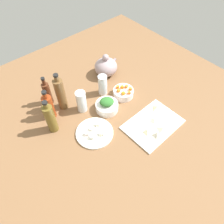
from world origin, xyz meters
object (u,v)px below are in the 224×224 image
object	(u,v)px
bowl_carrots	(123,93)
bottle_1	(49,106)
bowl_greens	(107,107)
teapot	(106,67)
plate_tofu	(95,133)
drinking_glass_1	(81,101)
drinking_glass_0	(103,85)
cutting_board	(153,124)
bottle_2	(50,118)
bottle_3	(47,93)
bottle_0	(61,94)

from	to	relation	value
bowl_carrots	bottle_1	bearing A→B (deg)	160.44
bowl_greens	teapot	distance (cm)	35.10
plate_tofu	drinking_glass_1	distance (cm)	21.72
bottle_1	drinking_glass_0	xyz separation A→B (cm)	(37.01, -5.44, -1.51)
cutting_board	bottle_2	xyz separation A→B (cm)	(-46.83, 36.76, 9.85)
bottle_1	bowl_greens	bearing A→B (deg)	-32.33
bottle_3	drinking_glass_0	xyz separation A→B (cm)	(31.87, -16.31, -1.25)
plate_tofu	bottle_2	distance (cm)	26.54
bowl_carrots	drinking_glass_1	world-z (taller)	drinking_glass_1
bottle_1	drinking_glass_1	xyz separation A→B (cm)	(17.71, -8.23, -1.43)
teapot	bottle_2	bearing A→B (deg)	-162.07
teapot	bowl_carrots	bearing A→B (deg)	-102.51
bottle_2	plate_tofu	bearing A→B (deg)	-48.77
drinking_glass_0	plate_tofu	bearing A→B (deg)	-137.78
bowl_greens	drinking_glass_1	bearing A→B (deg)	138.47
teapot	plate_tofu	bearing A→B (deg)	-137.08
bowl_carrots	bottle_1	distance (cm)	49.10
bowl_greens	teapot	world-z (taller)	teapot
bowl_greens	bottle_2	world-z (taller)	bottle_2
cutting_board	drinking_glass_1	size ratio (longest dim) A/B	2.26
plate_tofu	bowl_carrots	size ratio (longest dim) A/B	1.61
plate_tofu	bottle_0	xyz separation A→B (cm)	(-2.28, 29.63, 11.22)
plate_tofu	drinking_glass_0	distance (cm)	34.34
cutting_board	bowl_carrots	distance (cm)	30.20
bowl_carrots	bottle_2	world-z (taller)	bottle_2
bottle_1	bottle_0	bearing A→B (deg)	9.09
plate_tofu	bottle_1	world-z (taller)	bottle_1
drinking_glass_0	bowl_greens	bearing A→B (deg)	-119.67
cutting_board	teapot	xyz separation A→B (cm)	(8.73, 54.74, 6.16)
drinking_glass_0	drinking_glass_1	xyz separation A→B (cm)	(-19.31, -2.79, 0.07)
plate_tofu	bottle_3	world-z (taller)	bottle_3
cutting_board	bottle_1	bearing A→B (deg)	132.68
bottle_2	drinking_glass_1	size ratio (longest dim) A/B	1.61
teapot	bottle_0	size ratio (longest dim) A/B	0.67
bowl_carrots	bottle_1	xyz separation A→B (cm)	(-45.88, 16.30, 6.37)
bottle_3	bowl_carrots	bearing A→B (deg)	-33.71
cutting_board	bottle_2	size ratio (longest dim) A/B	1.40
bottle_0	bottle_2	bearing A→B (deg)	-141.67
bowl_carrots	bottle_3	distance (cm)	49.35
plate_tofu	drinking_glass_1	bearing A→B (deg)	74.17
plate_tofu	bottle_3	distance (cm)	40.36
bowl_greens	bowl_carrots	bearing A→B (deg)	8.18
bottle_2	bottle_3	size ratio (longest dim) A/B	1.14
cutting_board	bowl_greens	world-z (taller)	bowl_greens
teapot	bowl_greens	bearing A→B (deg)	-128.89
bottle_2	bottle_0	bearing A→B (deg)	38.33
bowl_greens	drinking_glass_1	distance (cm)	16.45
bowl_greens	drinking_glass_0	distance (cm)	15.94
bottle_2	cutting_board	bearing A→B (deg)	-38.13
cutting_board	bottle_2	distance (cm)	60.35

